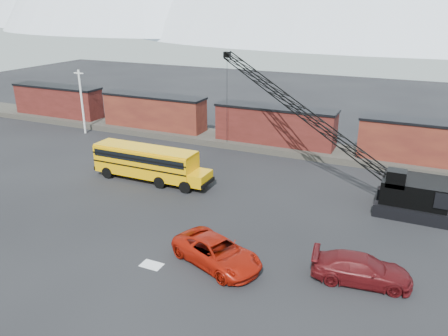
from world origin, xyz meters
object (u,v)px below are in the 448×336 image
Objects in this scene: maroon_suv at (361,269)px; crawler_crane at (298,109)px; school_bus at (149,162)px; red_pickup at (217,252)px.

maroon_suv is 18.71m from crawler_crane.
school_bus is 21.95m from maroon_suv.
red_pickup is (11.77, -10.10, -0.92)m from school_bus.
school_bus is 1.86× the size of red_pickup.
school_bus reaches higher than red_pickup.
crawler_crane reaches higher than school_bus.
school_bus is 2.01× the size of maroon_suv.
school_bus is 15.53m from red_pickup.
crawler_crane reaches higher than maroon_suv.
red_pickup is 18.44m from crawler_crane.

